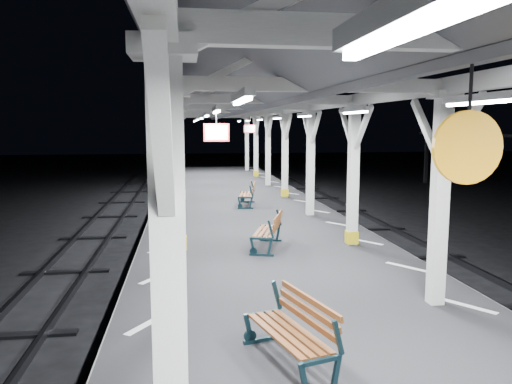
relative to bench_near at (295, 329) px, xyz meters
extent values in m
plane|color=black|center=(0.64, 3.69, -1.43)|extent=(120.00, 120.00, 0.00)
cube|color=black|center=(0.64, 3.69, -0.93)|extent=(6.00, 50.00, 1.00)
cube|color=silver|center=(-1.81, 3.69, -0.43)|extent=(1.00, 48.00, 0.01)
cube|color=silver|center=(3.09, 3.69, -0.43)|extent=(1.00, 48.00, 0.01)
cube|color=#2D2D33|center=(-3.81, 3.69, -1.35)|extent=(0.08, 60.00, 0.16)
cube|color=black|center=(-4.36, 3.69, -1.40)|extent=(2.20, 0.22, 0.06)
cube|color=#2D2D33|center=(5.09, 3.69, -1.35)|extent=(0.08, 60.00, 0.16)
cube|color=silver|center=(-1.36, -2.31, 1.17)|extent=(0.22, 0.22, 3.20)
cube|color=silver|center=(-1.36, -2.31, 2.83)|extent=(0.40, 0.40, 0.12)
cube|color=silver|center=(-1.36, -1.76, 2.32)|extent=(0.10, 0.99, 0.99)
cube|color=silver|center=(-1.36, -2.86, 2.32)|extent=(0.10, 0.99, 0.99)
cube|color=silver|center=(-1.36, 1.69, 1.17)|extent=(0.22, 0.22, 3.20)
cube|color=silver|center=(-1.36, 1.69, 2.83)|extent=(0.40, 0.40, 0.12)
cube|color=silver|center=(-1.36, 2.24, 2.32)|extent=(0.10, 0.99, 0.99)
cube|color=silver|center=(-1.36, 1.14, 2.32)|extent=(0.10, 0.99, 0.99)
cube|color=silver|center=(-1.36, 5.69, 1.17)|extent=(0.22, 0.22, 3.20)
cube|color=silver|center=(-1.36, 5.69, 2.83)|extent=(0.40, 0.40, 0.12)
cube|color=gold|center=(-1.36, 5.69, -0.25)|extent=(0.26, 0.26, 0.30)
cube|color=silver|center=(-1.36, 6.24, 2.32)|extent=(0.10, 0.99, 0.99)
cube|color=silver|center=(-1.36, 5.14, 2.32)|extent=(0.10, 0.99, 0.99)
cube|color=silver|center=(-1.36, 9.69, 1.17)|extent=(0.22, 0.22, 3.20)
cube|color=silver|center=(-1.36, 9.69, 2.83)|extent=(0.40, 0.40, 0.12)
cube|color=silver|center=(-1.36, 10.24, 2.32)|extent=(0.10, 0.99, 0.99)
cube|color=silver|center=(-1.36, 9.14, 2.32)|extent=(0.10, 0.99, 0.99)
cube|color=silver|center=(-1.36, 13.69, 1.17)|extent=(0.22, 0.22, 3.20)
cube|color=silver|center=(-1.36, 13.69, 2.83)|extent=(0.40, 0.40, 0.12)
cube|color=gold|center=(-1.36, 13.69, -0.25)|extent=(0.26, 0.26, 0.30)
cube|color=silver|center=(-1.36, 14.24, 2.32)|extent=(0.10, 0.99, 0.99)
cube|color=silver|center=(-1.36, 13.14, 2.32)|extent=(0.10, 0.99, 0.99)
cube|color=silver|center=(-1.36, 17.69, 1.17)|extent=(0.22, 0.22, 3.20)
cube|color=silver|center=(-1.36, 17.69, 2.83)|extent=(0.40, 0.40, 0.12)
cube|color=silver|center=(-1.36, 18.24, 2.32)|extent=(0.10, 0.99, 0.99)
cube|color=silver|center=(-1.36, 17.14, 2.32)|extent=(0.10, 0.99, 0.99)
cube|color=silver|center=(-1.36, 21.69, 1.17)|extent=(0.22, 0.22, 3.20)
cube|color=silver|center=(-1.36, 21.69, 2.83)|extent=(0.40, 0.40, 0.12)
cube|color=gold|center=(-1.36, 21.69, -0.25)|extent=(0.26, 0.26, 0.30)
cube|color=silver|center=(-1.36, 22.24, 2.32)|extent=(0.10, 0.99, 0.99)
cube|color=silver|center=(-1.36, 21.14, 2.32)|extent=(0.10, 0.99, 0.99)
cube|color=silver|center=(-1.36, 25.69, 1.17)|extent=(0.22, 0.22, 3.20)
cube|color=silver|center=(-1.36, 25.69, 2.83)|extent=(0.40, 0.40, 0.12)
cube|color=silver|center=(-1.36, 26.24, 2.32)|extent=(0.10, 0.99, 0.99)
cube|color=silver|center=(-1.36, 25.14, 2.32)|extent=(0.10, 0.99, 0.99)
cube|color=silver|center=(2.64, 1.69, 1.17)|extent=(0.22, 0.22, 3.20)
cube|color=silver|center=(2.64, 1.69, 2.83)|extent=(0.40, 0.40, 0.12)
cube|color=silver|center=(2.64, 2.24, 2.32)|extent=(0.10, 0.99, 0.99)
cube|color=silver|center=(2.64, 1.14, 2.32)|extent=(0.10, 0.99, 0.99)
cube|color=silver|center=(2.64, 5.69, 1.17)|extent=(0.22, 0.22, 3.20)
cube|color=silver|center=(2.64, 5.69, 2.83)|extent=(0.40, 0.40, 0.12)
cube|color=gold|center=(2.64, 5.69, -0.25)|extent=(0.26, 0.26, 0.30)
cube|color=silver|center=(2.64, 6.24, 2.32)|extent=(0.10, 0.99, 0.99)
cube|color=silver|center=(2.64, 5.14, 2.32)|extent=(0.10, 0.99, 0.99)
cube|color=silver|center=(2.64, 9.69, 1.17)|extent=(0.22, 0.22, 3.20)
cube|color=silver|center=(2.64, 9.69, 2.83)|extent=(0.40, 0.40, 0.12)
cube|color=silver|center=(2.64, 10.24, 2.32)|extent=(0.10, 0.99, 0.99)
cube|color=silver|center=(2.64, 9.14, 2.32)|extent=(0.10, 0.99, 0.99)
cube|color=silver|center=(2.64, 13.69, 1.17)|extent=(0.22, 0.22, 3.20)
cube|color=silver|center=(2.64, 13.69, 2.83)|extent=(0.40, 0.40, 0.12)
cube|color=gold|center=(2.64, 13.69, -0.25)|extent=(0.26, 0.26, 0.30)
cube|color=silver|center=(2.64, 14.24, 2.32)|extent=(0.10, 0.99, 0.99)
cube|color=silver|center=(2.64, 13.14, 2.32)|extent=(0.10, 0.99, 0.99)
cube|color=silver|center=(2.64, 17.69, 1.17)|extent=(0.22, 0.22, 3.20)
cube|color=silver|center=(2.64, 17.69, 2.83)|extent=(0.40, 0.40, 0.12)
cube|color=silver|center=(2.64, 18.24, 2.32)|extent=(0.10, 0.99, 0.99)
cube|color=silver|center=(2.64, 17.14, 2.32)|extent=(0.10, 0.99, 0.99)
cube|color=silver|center=(2.64, 21.69, 1.17)|extent=(0.22, 0.22, 3.20)
cube|color=silver|center=(2.64, 21.69, 2.83)|extent=(0.40, 0.40, 0.12)
cube|color=gold|center=(2.64, 21.69, -0.25)|extent=(0.26, 0.26, 0.30)
cube|color=silver|center=(2.64, 22.24, 2.32)|extent=(0.10, 0.99, 0.99)
cube|color=silver|center=(2.64, 21.14, 2.32)|extent=(0.10, 0.99, 0.99)
cube|color=silver|center=(2.64, 25.69, 1.17)|extent=(0.22, 0.22, 3.20)
cube|color=silver|center=(2.64, 25.69, 2.83)|extent=(0.40, 0.40, 0.12)
cube|color=silver|center=(2.64, 26.24, 2.32)|extent=(0.10, 0.99, 0.99)
cube|color=silver|center=(2.64, 25.14, 2.32)|extent=(0.10, 0.99, 0.99)
cube|color=silver|center=(-1.36, 3.69, 2.95)|extent=(0.18, 48.00, 0.24)
cube|color=silver|center=(2.64, 3.69, 2.95)|extent=(0.18, 48.00, 0.24)
cube|color=silver|center=(0.64, -2.31, 2.95)|extent=(4.20, 0.14, 0.20)
cube|color=silver|center=(0.64, 1.69, 2.95)|extent=(4.20, 0.14, 0.20)
cube|color=silver|center=(0.64, 5.69, 2.95)|extent=(4.20, 0.14, 0.20)
cube|color=silver|center=(0.64, 9.69, 2.95)|extent=(4.20, 0.14, 0.20)
cube|color=silver|center=(0.64, 13.69, 2.95)|extent=(4.20, 0.14, 0.20)
cube|color=silver|center=(0.64, 17.69, 2.95)|extent=(4.20, 0.14, 0.20)
cube|color=silver|center=(0.64, 21.69, 2.95)|extent=(4.20, 0.14, 0.20)
cube|color=silver|center=(0.64, 25.69, 2.95)|extent=(4.20, 0.14, 0.20)
cube|color=silver|center=(0.64, 3.69, 3.87)|extent=(0.16, 48.00, 0.20)
cube|color=#494B51|center=(-0.66, 3.69, 3.49)|extent=(2.80, 49.00, 1.45)
cube|color=#494B51|center=(1.94, 3.69, 3.49)|extent=(2.80, 49.00, 1.45)
cube|color=white|center=(-0.66, -4.31, 2.62)|extent=(0.05, 1.25, 0.05)
cube|color=silver|center=(-0.66, -0.31, 2.67)|extent=(0.10, 1.35, 0.08)
cube|color=white|center=(-0.66, -0.31, 2.62)|extent=(0.05, 1.25, 0.05)
cube|color=silver|center=(-0.66, 3.69, 2.67)|extent=(0.10, 1.35, 0.08)
cube|color=white|center=(-0.66, 3.69, 2.62)|extent=(0.05, 1.25, 0.05)
cube|color=silver|center=(-0.66, 7.69, 2.67)|extent=(0.10, 1.35, 0.08)
cube|color=white|center=(-0.66, 7.69, 2.62)|extent=(0.05, 1.25, 0.05)
cube|color=silver|center=(-0.66, 11.69, 2.67)|extent=(0.10, 1.35, 0.08)
cube|color=white|center=(-0.66, 11.69, 2.62)|extent=(0.05, 1.25, 0.05)
cube|color=silver|center=(-0.66, 15.69, 2.67)|extent=(0.10, 1.35, 0.08)
cube|color=white|center=(-0.66, 15.69, 2.62)|extent=(0.05, 1.25, 0.05)
cube|color=silver|center=(-0.66, 19.69, 2.67)|extent=(0.10, 1.35, 0.08)
cube|color=white|center=(-0.66, 19.69, 2.62)|extent=(0.05, 1.25, 0.05)
cube|color=silver|center=(-0.66, 23.69, 2.67)|extent=(0.10, 1.35, 0.08)
cube|color=white|center=(-0.66, 23.69, 2.62)|extent=(0.05, 1.25, 0.05)
cube|color=silver|center=(1.94, -0.31, 2.67)|extent=(0.10, 1.35, 0.08)
cube|color=white|center=(1.94, -0.31, 2.62)|extent=(0.05, 1.25, 0.05)
cube|color=silver|center=(1.94, 3.69, 2.67)|extent=(0.10, 1.35, 0.08)
cube|color=white|center=(1.94, 3.69, 2.62)|extent=(0.05, 1.25, 0.05)
cube|color=silver|center=(1.94, 7.69, 2.67)|extent=(0.10, 1.35, 0.08)
cube|color=white|center=(1.94, 7.69, 2.62)|extent=(0.05, 1.25, 0.05)
cube|color=silver|center=(1.94, 11.69, 2.67)|extent=(0.10, 1.35, 0.08)
cube|color=white|center=(1.94, 11.69, 2.62)|extent=(0.05, 1.25, 0.05)
cube|color=silver|center=(1.94, 15.69, 2.67)|extent=(0.10, 1.35, 0.08)
cube|color=white|center=(1.94, 15.69, 2.62)|extent=(0.05, 1.25, 0.05)
cube|color=silver|center=(1.94, 19.69, 2.67)|extent=(0.10, 1.35, 0.08)
cube|color=white|center=(1.94, 19.69, 2.62)|extent=(0.05, 1.25, 0.05)
cube|color=silver|center=(1.94, 23.69, 2.67)|extent=(0.10, 1.35, 0.08)
cube|color=white|center=(1.94, 23.69, 2.62)|extent=(0.05, 1.25, 0.05)
cylinder|color=black|center=(0.64, -2.31, 2.62)|extent=(0.02, 0.02, 0.30)
cylinder|color=orange|center=(0.64, -2.31, 2.22)|extent=(0.50, 0.04, 0.50)
cylinder|color=black|center=(-0.62, 4.35, 2.59)|extent=(0.02, 0.02, 0.36)
cube|color=red|center=(-0.62, 4.35, 2.23)|extent=(0.50, 0.03, 0.35)
cube|color=white|center=(-0.62, 4.35, 2.23)|extent=(0.44, 0.04, 0.29)
cylinder|color=black|center=(1.56, 16.13, 2.59)|extent=(0.02, 0.02, 0.36)
cube|color=red|center=(1.56, 16.13, 2.23)|extent=(0.50, 0.03, 0.35)
cube|color=white|center=(1.56, 16.13, 2.23)|extent=(0.44, 0.05, 0.29)
cube|color=black|center=(14.64, 25.69, 0.22)|extent=(0.20, 0.20, 3.30)
sphere|color=silver|center=(14.64, 19.69, 1.79)|extent=(0.20, 0.20, 0.20)
sphere|color=silver|center=(14.64, 25.69, 1.79)|extent=(0.20, 0.20, 0.20)
cube|color=#0F262D|center=(-0.08, -0.77, -0.23)|extent=(0.15, 0.08, 0.42)
cube|color=#0F262D|center=(0.29, -0.67, -0.23)|extent=(0.13, 0.08, 0.42)
cube|color=#0F262D|center=(0.30, -0.67, 0.17)|extent=(0.15, 0.08, 0.40)
cube|color=#0F262D|center=(-0.28, 0.67, -0.41)|extent=(0.54, 0.20, 0.05)
cube|color=#0F262D|center=(-0.47, 0.62, -0.23)|extent=(0.15, 0.08, 0.42)
cube|color=#0F262D|center=(-0.11, 0.72, -0.23)|extent=(0.13, 0.08, 0.42)
cube|color=#0F262D|center=(-0.09, 0.73, 0.17)|extent=(0.15, 0.08, 0.40)
cube|color=brown|center=(-0.26, -0.07, -0.03)|extent=(0.45, 1.35, 0.03)
cube|color=brown|center=(-0.14, -0.04, -0.03)|extent=(0.45, 1.35, 0.03)
cube|color=brown|center=(-0.03, -0.01, -0.03)|extent=(0.45, 1.35, 0.03)
cube|color=brown|center=(0.08, 0.02, -0.03)|extent=(0.45, 1.35, 0.03)
cube|color=brown|center=(0.14, 0.04, 0.10)|extent=(0.42, 1.34, 0.09)
cube|color=brown|center=(0.16, 0.05, 0.22)|extent=(0.42, 1.34, 0.09)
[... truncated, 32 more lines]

